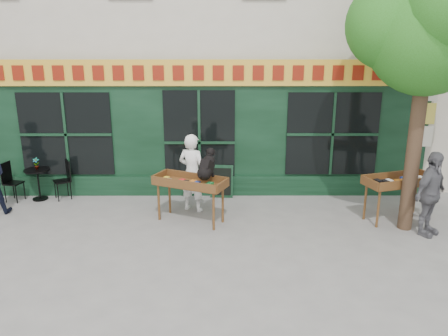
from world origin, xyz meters
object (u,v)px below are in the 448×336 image
at_px(book_cart_center, 190,184).
at_px(book_cart_right, 400,183).
at_px(woman, 192,173).
at_px(man_right, 430,194).
at_px(bistro_table, 38,178).
at_px(dog, 207,163).

relative_size(book_cart_center, book_cart_right, 1.00).
distance_m(woman, book_cart_right, 4.45).
height_order(book_cart_right, man_right, man_right).
bearing_deg(book_cart_center, woman, 114.71).
distance_m(woman, bistro_table, 3.83).
xyz_separation_m(book_cart_right, bistro_table, (-8.17, 1.27, -0.28)).
distance_m(dog, book_cart_right, 4.09).
xyz_separation_m(book_cart_center, man_right, (4.71, -0.68, 0.02)).
height_order(book_cart_center, book_cart_right, same).
height_order(dog, man_right, man_right).
height_order(book_cart_center, woman, woman).
xyz_separation_m(book_cart_center, bistro_table, (-3.76, 1.34, -0.28)).
xyz_separation_m(book_cart_right, man_right, (0.30, -0.75, 0.02)).
relative_size(book_cart_right, man_right, 0.96).
relative_size(dog, book_cart_right, 0.37).
xyz_separation_m(book_cart_center, dog, (0.35, -0.05, 0.47)).
height_order(dog, bistro_table, dog).
bearing_deg(book_cart_center, dog, 16.58).
relative_size(dog, bistro_table, 0.79).
bearing_deg(dog, book_cart_center, -163.42).
distance_m(woman, man_right, 4.90).
height_order(man_right, bistro_table, man_right).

